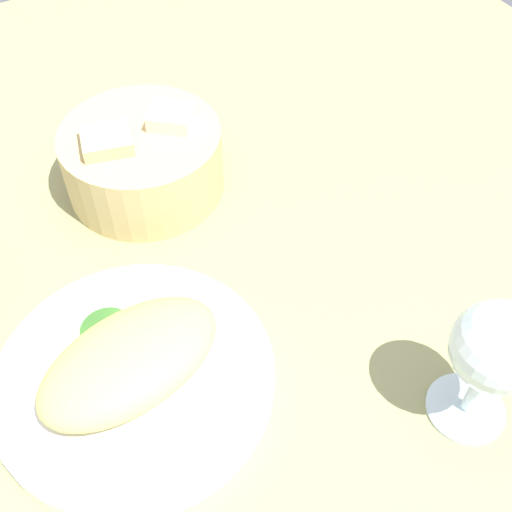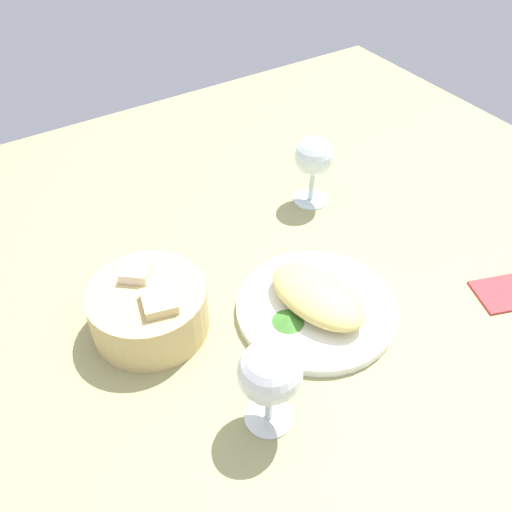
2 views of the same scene
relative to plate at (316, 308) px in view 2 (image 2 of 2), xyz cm
name	(u,v)px [view 2 (image 2 of 2)]	position (x,y,z in cm)	size (l,w,h in cm)	color
ground_plane	(302,302)	(3.38, 0.03, -1.70)	(140.00, 140.00, 2.00)	#98955F
plate	(316,308)	(0.00, 0.00, 0.00)	(23.75, 23.75, 1.40)	white
omelette	(317,295)	(0.00, 0.00, 2.76)	(16.16, 9.38, 4.11)	#D6BF68
lettuce_garnish	(288,319)	(-0.40, 5.38, 1.29)	(4.72, 4.72, 1.17)	#3F7F2E
bread_basket	(149,308)	(10.43, 21.83, 3.23)	(16.76, 16.76, 9.03)	tan
wine_glass_near	(314,160)	(22.68, -15.80, 8.10)	(6.97, 6.97, 13.01)	silver
wine_glass_far	(270,375)	(-11.11, 15.76, 8.38)	(7.71, 7.71, 13.43)	silver
folded_napkin	(511,291)	(-13.12, -27.72, -0.30)	(11.00, 7.00, 0.80)	red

